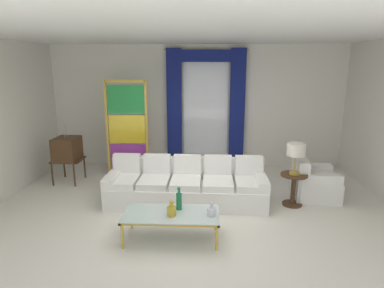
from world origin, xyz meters
name	(u,v)px	position (x,y,z in m)	size (l,w,h in m)	color
ground_plane	(192,216)	(0.00, 0.00, 0.00)	(16.00, 16.00, 0.00)	silver
wall_rear	(197,106)	(0.00, 3.06, 1.50)	(8.00, 0.12, 3.00)	white
ceiling_slab	(194,35)	(0.00, 0.80, 3.02)	(8.00, 7.60, 0.04)	white
curtained_window	(206,97)	(0.21, 2.89, 1.74)	(2.00, 0.17, 2.70)	white
couch_white_long	(187,186)	(-0.13, 0.63, 0.31)	(2.94, 0.97, 0.86)	white
coffee_table	(171,215)	(-0.27, -0.76, 0.38)	(1.40, 0.67, 0.41)	silver
bottle_blue_decanter	(172,210)	(-0.26, -0.83, 0.49)	(0.13, 0.13, 0.24)	gold
bottle_crystal_tall	(211,211)	(0.31, -0.81, 0.48)	(0.13, 0.13, 0.22)	silver
bottle_amber_squat	(179,200)	(-0.17, -0.62, 0.56)	(0.08, 0.08, 0.36)	#196B3D
vintage_tv	(67,150)	(-2.78, 1.59, 0.73)	(0.62, 0.61, 1.35)	#472D19
armchair_white	(312,183)	(2.29, 0.92, 0.29)	(0.87, 0.87, 0.80)	white
stained_glass_divider	(127,131)	(-1.56, 2.04, 1.06)	(0.95, 0.05, 2.20)	gold
peacock_figurine	(139,171)	(-1.25, 1.74, 0.22)	(0.44, 0.60, 0.50)	beige
round_side_table	(293,187)	(1.83, 0.55, 0.36)	(0.48, 0.48, 0.59)	#472D19
table_lamp_brass	(296,151)	(1.83, 0.55, 1.03)	(0.32, 0.32, 0.57)	#B29338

